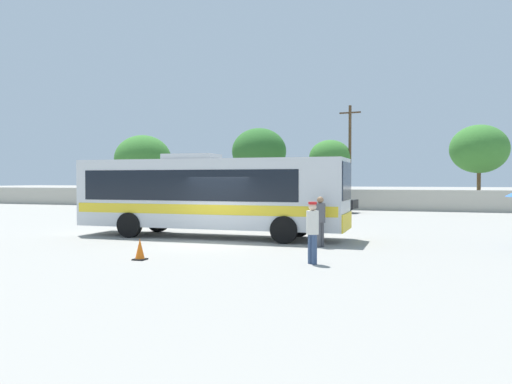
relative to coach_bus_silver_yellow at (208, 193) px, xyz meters
The scene contains 14 objects.
ground_plane 8.30m from the coach_bus_silver_yellow, 82.89° to the left, with size 300.00×300.00×0.00m, color gray.
perimeter_wall 21.15m from the coach_bus_silver_yellow, 87.28° to the left, with size 80.00×0.30×1.62m, color #B2AD9E.
coach_bus_silver_yellow is the anchor object (origin of this frame).
attendant_by_bus_door 5.43m from the coach_bus_silver_yellow, 18.51° to the right, with size 0.50×0.50×1.80m.
passenger_waiting_on_apron 7.81m from the coach_bus_silver_yellow, 43.97° to the right, with size 0.49×0.49×1.76m.
parked_car_leftmost_red 20.67m from the coach_bus_silver_yellow, 120.32° to the left, with size 4.31×2.05×1.53m.
parked_car_second_grey 17.57m from the coach_bus_silver_yellow, 107.08° to the left, with size 4.34×2.03×1.49m.
parked_car_third_black 17.48m from the coach_bus_silver_yellow, 83.56° to the left, with size 4.30×2.27×1.48m.
utility_pole_near 23.61m from the coach_bus_silver_yellow, 83.41° to the left, with size 1.80×0.38×8.55m.
roadside_tree_left 33.25m from the coach_bus_silver_yellow, 125.18° to the left, with size 5.82×5.82×6.98m.
roadside_tree_midleft 25.27m from the coach_bus_silver_yellow, 102.92° to the left, with size 4.90×4.90×7.04m.
roadside_tree_midright 23.67m from the coach_bus_silver_yellow, 87.57° to the left, with size 3.55×3.55×5.75m.
roadside_tree_right 30.17m from the coach_bus_silver_yellow, 64.44° to the left, with size 4.78×4.78×7.00m.
traffic_cone_on_apron 6.49m from the coach_bus_silver_yellow, 85.01° to the right, with size 0.36×0.36×0.64m.
Camera 1 is at (7.58, -17.68, 2.40)m, focal length 35.98 mm.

